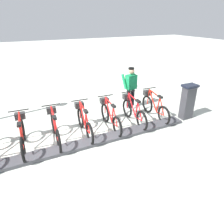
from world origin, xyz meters
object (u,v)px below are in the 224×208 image
object	(u,v)px
bike_docked_4	(55,128)
worker_near_rack	(131,87)
bike_docked_5	(22,135)
bike_docked_0	(154,106)
bike_docked_2	(110,116)
bike_docked_3	(84,121)
bike_docked_1	(133,111)
payment_kiosk	(188,101)

from	to	relation	value
bike_docked_4	worker_near_rack	size ratio (longest dim) A/B	1.04
bike_docked_4	bike_docked_5	bearing A→B (deg)	90.00
bike_docked_0	bike_docked_2	world-z (taller)	same
bike_docked_2	bike_docked_5	world-z (taller)	same
bike_docked_3	bike_docked_4	size ratio (longest dim) A/B	1.00
bike_docked_0	bike_docked_2	distance (m)	1.78
bike_docked_2	bike_docked_4	xyz separation A→B (m)	(0.00, 1.78, 0.00)
bike_docked_1	bike_docked_3	distance (m)	1.78
bike_docked_2	worker_near_rack	size ratio (longest dim) A/B	1.04
bike_docked_0	payment_kiosk	bearing A→B (deg)	-119.44
bike_docked_1	bike_docked_4	distance (m)	2.67
bike_docked_1	bike_docked_2	bearing A→B (deg)	90.00
payment_kiosk	bike_docked_4	distance (m)	4.62
bike_docked_2	worker_near_rack	world-z (taller)	worker_near_rack
bike_docked_2	bike_docked_4	distance (m)	1.78
payment_kiosk	bike_docked_0	bearing A→B (deg)	60.56
payment_kiosk	bike_docked_1	world-z (taller)	payment_kiosk
bike_docked_3	bike_docked_0	bearing A→B (deg)	-90.00
bike_docked_0	bike_docked_2	size ratio (longest dim) A/B	1.00
bike_docked_4	worker_near_rack	bearing A→B (deg)	-71.20
worker_near_rack	bike_docked_2	bearing A→B (deg)	127.53
bike_docked_2	bike_docked_4	bearing A→B (deg)	90.00
payment_kiosk	bike_docked_0	size ratio (longest dim) A/B	0.74
bike_docked_0	bike_docked_4	distance (m)	3.56
bike_docked_5	payment_kiosk	bearing A→B (deg)	-95.97
payment_kiosk	bike_docked_4	xyz separation A→B (m)	(0.57, 4.57, -0.24)
bike_docked_1	bike_docked_2	world-z (taller)	same
payment_kiosk	bike_docked_2	distance (m)	2.86
bike_docked_4	bike_docked_2	bearing A→B (deg)	-90.00
bike_docked_0	bike_docked_5	world-z (taller)	same
payment_kiosk	bike_docked_3	xyz separation A→B (m)	(0.57, 3.68, -0.24)
bike_docked_5	bike_docked_4	bearing A→B (deg)	-90.00
bike_docked_0	bike_docked_4	bearing A→B (deg)	90.00
bike_docked_2	bike_docked_5	bearing A→B (deg)	90.00
bike_docked_2	bike_docked_3	distance (m)	0.89
bike_docked_0	bike_docked_5	size ratio (longest dim) A/B	1.00
bike_docked_5	bike_docked_2	bearing A→B (deg)	-90.00
bike_docked_3	bike_docked_5	size ratio (longest dim) A/B	1.00
payment_kiosk	bike_docked_5	xyz separation A→B (m)	(0.57, 5.47, -0.24)
bike_docked_0	bike_docked_3	distance (m)	2.67
bike_docked_3	bike_docked_1	bearing A→B (deg)	-90.00
bike_docked_4	bike_docked_5	size ratio (longest dim) A/B	1.00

